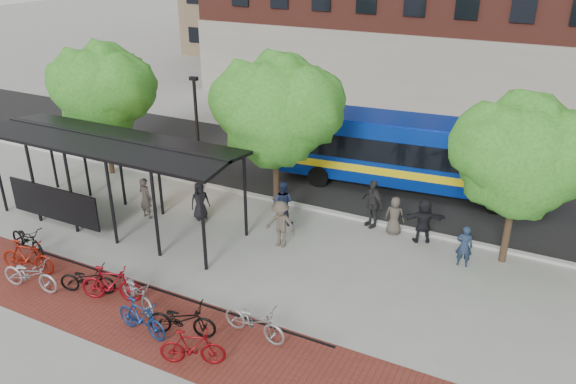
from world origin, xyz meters
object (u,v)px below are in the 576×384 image
at_px(lamp_post_left, 197,131).
at_px(bike_2, 30,274).
at_px(bike_0, 27,240).
at_px(bike_8, 182,319).
at_px(pedestrian_5, 424,220).
at_px(tree_a, 103,86).
at_px(pedestrian_4, 372,203).
at_px(pedestrian_0, 200,201).
at_px(tree_c, 525,153).
at_px(pedestrian_1, 146,198).
at_px(bus_shelter, 110,151).
at_px(pedestrian_6, 395,216).
at_px(bus, 410,149).
at_px(bike_9, 192,347).
at_px(bike_1, 27,257).
at_px(pedestrian_7, 464,246).
at_px(bike_5, 111,284).
at_px(bike_7, 141,318).
at_px(bike_6, 137,292).
at_px(bike_4, 88,279).
at_px(bike_10, 254,321).
at_px(tree_b, 278,106).
at_px(pedestrian_2, 283,203).

bearing_deg(lamp_post_left, bike_2, -92.27).
xyz_separation_m(bike_0, bike_8, (7.73, -1.25, 0.01)).
bearing_deg(pedestrian_5, tree_a, -23.63).
bearing_deg(pedestrian_4, pedestrian_0, -127.11).
relative_size(tree_c, pedestrian_1, 3.45).
height_order(bus_shelter, pedestrian_6, bus_shelter).
bearing_deg(pedestrian_5, bus_shelter, -4.79).
bearing_deg(tree_a, pedestrian_5, 0.17).
bearing_deg(bus, bike_9, -103.29).
bearing_deg(bike_1, pedestrian_7, -72.91).
xyz_separation_m(bus, pedestrian_5, (1.86, -4.59, -0.97)).
xyz_separation_m(bike_0, bike_5, (4.75, -0.87, 0.08)).
relative_size(bike_5, bike_7, 1.07).
distance_m(bus_shelter, bike_6, 6.58).
bearing_deg(tree_a, pedestrian_6, 0.76).
bearing_deg(bike_8, bike_4, 68.16).
distance_m(tree_c, pedestrian_4, 5.96).
relative_size(lamp_post_left, bike_0, 2.57).
height_order(bike_4, bike_7, bike_7).
xyz_separation_m(bike_7, bike_8, (1.05, 0.48, -0.03)).
bearing_deg(bus, pedestrian_6, -86.24).
distance_m(tree_a, bus, 14.14).
bearing_deg(pedestrian_6, bike_2, 38.87).
xyz_separation_m(bike_0, bike_4, (3.77, -0.89, -0.04)).
distance_m(bike_7, pedestrian_1, 7.53).
xyz_separation_m(bus_shelter, pedestrian_4, (9.13, 4.22, -2.03)).
bearing_deg(bike_10, pedestrian_6, -7.20).
relative_size(tree_b, pedestrian_7, 4.22).
distance_m(bike_7, pedestrian_0, 7.29).
bearing_deg(pedestrian_4, bike_0, -112.50).
xyz_separation_m(lamp_post_left, bike_10, (7.26, -7.78, -2.21)).
height_order(lamp_post_left, pedestrian_0, lamp_post_left).
height_order(bike_5, bike_7, bike_5).
distance_m(bike_10, pedestrian_5, 8.10).
relative_size(bike_2, pedestrian_5, 1.18).
height_order(tree_a, lamp_post_left, tree_a).
bearing_deg(lamp_post_left, pedestrian_7, -6.01).
distance_m(bike_4, bike_8, 3.97).
height_order(lamp_post_left, bike_9, lamp_post_left).
relative_size(tree_b, pedestrian_2, 3.59).
distance_m(tree_a, lamp_post_left, 5.14).
xyz_separation_m(bike_8, pedestrian_1, (-5.76, 5.39, 0.33)).
distance_m(bike_0, bike_10, 9.61).
bearing_deg(pedestrian_6, pedestrian_4, -16.79).
bearing_deg(bike_10, bike_8, 120.27).
relative_size(lamp_post_left, pedestrian_4, 2.64).
height_order(pedestrian_0, pedestrian_1, pedestrian_1).
bearing_deg(pedestrian_4, bike_5, -92.21).
bearing_deg(bus_shelter, bike_7, -42.74).
xyz_separation_m(bike_1, bike_2, (0.88, -0.66, -0.06)).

